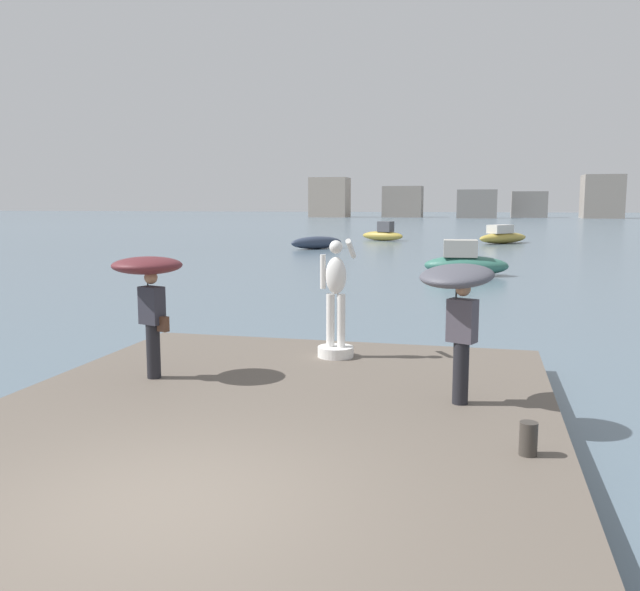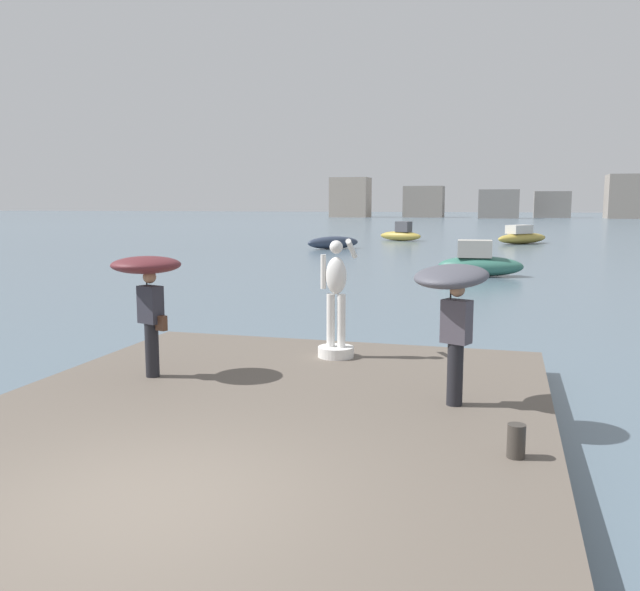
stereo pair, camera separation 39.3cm
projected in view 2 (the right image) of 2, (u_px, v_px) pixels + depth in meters
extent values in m
plane|color=slate|center=(457.00, 251.00, 44.64)|extent=(400.00, 400.00, 0.00)
cube|color=#60564C|center=(242.00, 437.00, 8.65)|extent=(7.79, 10.63, 0.40)
cylinder|color=white|center=(336.00, 352.00, 12.29)|extent=(0.66, 0.66, 0.19)
cylinder|color=white|center=(331.00, 320.00, 12.24)|extent=(0.15, 0.15, 0.97)
cylinder|color=white|center=(341.00, 321.00, 12.18)|extent=(0.15, 0.15, 0.97)
ellipsoid|color=white|center=(336.00, 276.00, 12.10)|extent=(0.38, 0.26, 0.67)
sphere|color=white|center=(336.00, 247.00, 12.03)|extent=(0.24, 0.24, 0.24)
cylinder|color=white|center=(323.00, 272.00, 12.15)|extent=(0.10, 0.10, 0.62)
cylinder|color=white|center=(352.00, 249.00, 12.23)|extent=(0.10, 0.59, 0.40)
cylinder|color=black|center=(152.00, 350.00, 10.85)|extent=(0.22, 0.22, 0.88)
cube|color=#2D2D38|center=(150.00, 305.00, 10.75)|extent=(0.44, 0.35, 0.60)
sphere|color=#A87A5B|center=(150.00, 277.00, 10.69)|extent=(0.21, 0.21, 0.21)
cylinder|color=#262626|center=(147.00, 285.00, 10.81)|extent=(0.02, 0.02, 0.51)
ellipsoid|color=#5B2328|center=(146.00, 265.00, 10.77)|extent=(1.42, 1.42, 0.28)
cube|color=#513323|center=(161.00, 323.00, 10.68)|extent=(0.20, 0.15, 0.24)
cylinder|color=black|center=(455.00, 374.00, 9.31)|extent=(0.22, 0.22, 0.88)
cube|color=#47424C|center=(456.00, 321.00, 9.21)|extent=(0.44, 0.37, 0.60)
sphere|color=#A87A5B|center=(457.00, 289.00, 9.15)|extent=(0.21, 0.21, 0.21)
cylinder|color=#262626|center=(451.00, 299.00, 9.28)|extent=(0.02, 0.02, 0.49)
ellipsoid|color=#4C4C56|center=(451.00, 276.00, 9.23)|extent=(1.35, 1.37, 0.41)
cylinder|color=#38332D|center=(516.00, 441.00, 7.41)|extent=(0.20, 0.20, 0.38)
ellipsoid|color=#B2993D|center=(522.00, 238.00, 53.05)|extent=(4.59, 5.15, 0.86)
cube|color=beige|center=(519.00, 229.00, 52.72)|extent=(2.15, 2.30, 0.67)
ellipsoid|color=#B2993D|center=(400.00, 236.00, 57.34)|extent=(4.04, 2.53, 0.81)
cube|color=#4C4C51|center=(404.00, 227.00, 57.05)|extent=(1.45, 1.25, 0.88)
ellipsoid|color=#2D384C|center=(333.00, 243.00, 47.07)|extent=(3.60, 3.63, 0.88)
ellipsoid|color=#336B5B|center=(480.00, 266.00, 29.52)|extent=(3.75, 1.67, 0.88)
cube|color=#B2ADA3|center=(475.00, 249.00, 29.47)|extent=(1.52, 1.17, 0.75)
cube|color=#A89989|center=(350.00, 197.00, 153.82)|extent=(8.50, 6.72, 8.95)
cube|color=gray|center=(424.00, 202.00, 152.36)|extent=(8.81, 5.90, 6.98)
cube|color=gray|center=(499.00, 204.00, 142.19)|extent=(8.28, 5.06, 6.02)
cube|color=gray|center=(552.00, 205.00, 146.71)|extent=(7.59, 5.02, 5.72)
cube|color=gray|center=(627.00, 196.00, 140.29)|extent=(8.01, 7.82, 9.11)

